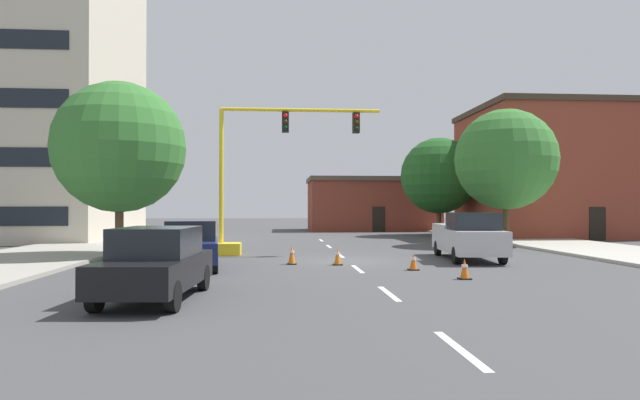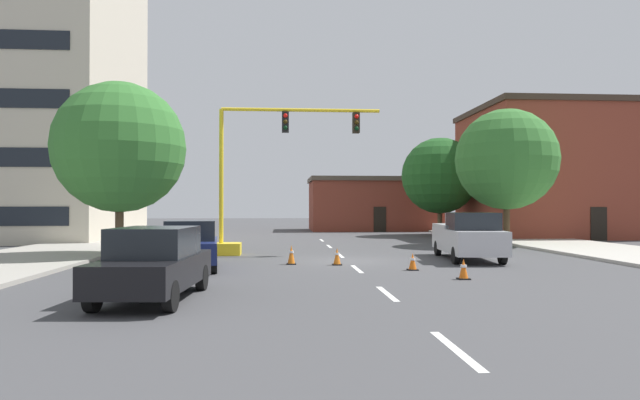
% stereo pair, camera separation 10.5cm
% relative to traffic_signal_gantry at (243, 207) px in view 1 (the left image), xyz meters
% --- Properties ---
extents(ground_plane, '(160.00, 160.00, 0.00)m').
position_rel_traffic_signal_gantry_xyz_m(ground_plane, '(4.44, -3.08, -2.20)').
color(ground_plane, '#424244').
extents(sidewalk_left, '(6.00, 56.00, 0.14)m').
position_rel_traffic_signal_gantry_xyz_m(sidewalk_left, '(-8.85, 4.92, -2.13)').
color(sidewalk_left, '#9E998E').
rests_on(sidewalk_left, ground_plane).
extents(sidewalk_right, '(6.00, 56.00, 0.14)m').
position_rel_traffic_signal_gantry_xyz_m(sidewalk_right, '(17.72, 4.92, -2.13)').
color(sidewalk_right, '#B2ADA3').
rests_on(sidewalk_right, ground_plane).
extents(lane_stripe_seg_0, '(0.16, 2.40, 0.01)m').
position_rel_traffic_signal_gantry_xyz_m(lane_stripe_seg_0, '(4.44, -17.08, -2.19)').
color(lane_stripe_seg_0, silver).
rests_on(lane_stripe_seg_0, ground_plane).
extents(lane_stripe_seg_1, '(0.16, 2.40, 0.01)m').
position_rel_traffic_signal_gantry_xyz_m(lane_stripe_seg_1, '(4.44, -11.58, -2.19)').
color(lane_stripe_seg_1, silver).
rests_on(lane_stripe_seg_1, ground_plane).
extents(lane_stripe_seg_2, '(0.16, 2.40, 0.01)m').
position_rel_traffic_signal_gantry_xyz_m(lane_stripe_seg_2, '(4.44, -6.08, -2.19)').
color(lane_stripe_seg_2, silver).
rests_on(lane_stripe_seg_2, ground_plane).
extents(lane_stripe_seg_3, '(0.16, 2.40, 0.01)m').
position_rel_traffic_signal_gantry_xyz_m(lane_stripe_seg_3, '(4.44, -0.58, -2.19)').
color(lane_stripe_seg_3, silver).
rests_on(lane_stripe_seg_3, ground_plane).
extents(lane_stripe_seg_4, '(0.16, 2.40, 0.01)m').
position_rel_traffic_signal_gantry_xyz_m(lane_stripe_seg_4, '(4.44, 4.92, -2.19)').
color(lane_stripe_seg_4, silver).
rests_on(lane_stripe_seg_4, ground_plane).
extents(lane_stripe_seg_5, '(0.16, 2.40, 0.01)m').
position_rel_traffic_signal_gantry_xyz_m(lane_stripe_seg_5, '(4.44, 10.42, -2.19)').
color(lane_stripe_seg_5, silver).
rests_on(lane_stripe_seg_5, ground_plane).
extents(building_tall_left, '(12.57, 14.08, 23.80)m').
position_rel_traffic_signal_gantry_xyz_m(building_tall_left, '(-15.31, 13.50, 9.71)').
color(building_tall_left, beige).
rests_on(building_tall_left, ground_plane).
extents(building_brick_center, '(11.96, 7.37, 4.90)m').
position_rel_traffic_signal_gantry_xyz_m(building_brick_center, '(10.39, 25.26, 0.27)').
color(building_brick_center, brown).
rests_on(building_brick_center, ground_plane).
extents(building_row_right, '(12.61, 10.58, 9.55)m').
position_rel_traffic_signal_gantry_xyz_m(building_row_right, '(22.39, 13.79, 2.59)').
color(building_row_right, brown).
rests_on(building_row_right, ground_plane).
extents(traffic_signal_gantry, '(8.29, 1.20, 6.83)m').
position_rel_traffic_signal_gantry_xyz_m(traffic_signal_gantry, '(0.00, 0.00, 0.00)').
color(traffic_signal_gantry, yellow).
rests_on(traffic_signal_gantry, ground_plane).
extents(tree_right_far, '(5.75, 5.75, 7.44)m').
position_rel_traffic_signal_gantry_xyz_m(tree_right_far, '(13.77, 15.09, 2.36)').
color(tree_right_far, brown).
rests_on(tree_right_far, ground_plane).
extents(tree_right_mid, '(5.80, 5.80, 7.85)m').
position_rel_traffic_signal_gantry_xyz_m(tree_right_mid, '(14.69, 5.02, 2.74)').
color(tree_right_mid, '#4C3823').
rests_on(tree_right_mid, ground_plane).
extents(tree_left_near, '(5.72, 5.72, 7.70)m').
position_rel_traffic_signal_gantry_xyz_m(tree_left_near, '(-5.34, -0.96, 2.63)').
color(tree_left_near, brown).
rests_on(tree_left_near, ground_plane).
extents(pickup_truck_silver, '(2.52, 5.57, 1.99)m').
position_rel_traffic_signal_gantry_xyz_m(pickup_truck_silver, '(9.56, -3.07, -1.22)').
color(pickup_truck_silver, '#BCBCC1').
rests_on(pickup_truck_silver, ground_plane).
extents(sedan_black_near_left, '(2.18, 4.62, 1.74)m').
position_rel_traffic_signal_gantry_xyz_m(sedan_black_near_left, '(-1.33, -12.07, -1.31)').
color(sedan_black_near_left, black).
rests_on(sedan_black_near_left, ground_plane).
extents(sedan_navy_mid_left, '(2.35, 4.68, 1.74)m').
position_rel_traffic_signal_gantry_xyz_m(sedan_navy_mid_left, '(-1.51, -5.58, -1.31)').
color(sedan_navy_mid_left, navy).
rests_on(sedan_navy_mid_left, ground_plane).
extents(traffic_cone_roadside_a, '(0.36, 0.36, 0.67)m').
position_rel_traffic_signal_gantry_xyz_m(traffic_cone_roadside_a, '(3.87, -4.70, -1.87)').
color(traffic_cone_roadside_a, black).
rests_on(traffic_cone_roadside_a, ground_plane).
extents(traffic_cone_roadside_b, '(0.36, 0.36, 0.75)m').
position_rel_traffic_signal_gantry_xyz_m(traffic_cone_roadside_b, '(2.13, -4.32, -1.83)').
color(traffic_cone_roadside_b, black).
rests_on(traffic_cone_roadside_b, ground_plane).
extents(traffic_cone_roadside_c, '(0.36, 0.36, 0.64)m').
position_rel_traffic_signal_gantry_xyz_m(traffic_cone_roadside_c, '(7.32, -9.04, -1.88)').
color(traffic_cone_roadside_c, black).
rests_on(traffic_cone_roadside_c, ground_plane).
extents(traffic_cone_roadside_d, '(0.36, 0.36, 0.61)m').
position_rel_traffic_signal_gantry_xyz_m(traffic_cone_roadside_d, '(6.34, -6.57, -1.90)').
color(traffic_cone_roadside_d, black).
rests_on(traffic_cone_roadside_d, ground_plane).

